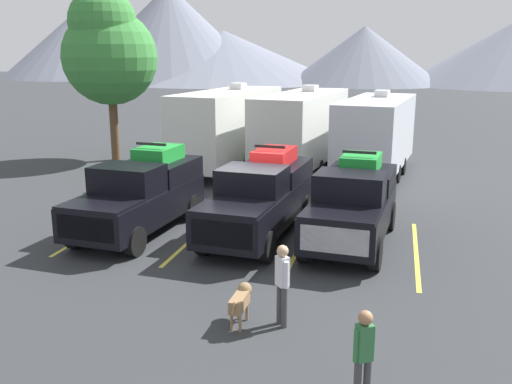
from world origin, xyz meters
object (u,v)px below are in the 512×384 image
(pickup_truck_c, at_px, (353,203))
(dog, at_px, (241,299))
(pickup_truck_a, at_px, (141,193))
(camper_trailer_b, at_px, (302,127))
(camper_trailer_a, at_px, (228,125))
(camper_trailer_c, at_px, (376,132))
(person_b, at_px, (364,353))
(person_c, at_px, (282,280))
(pickup_truck_b, at_px, (261,196))

(pickup_truck_c, bearing_deg, dog, -107.66)
(pickup_truck_a, xyz_separation_m, camper_trailer_b, (3.30, 10.10, 0.84))
(camper_trailer_a, height_order, camper_trailer_c, camper_trailer_a)
(person_b, relative_size, person_c, 0.96)
(camper_trailer_a, distance_m, camper_trailer_b, 3.41)
(pickup_truck_a, relative_size, dog, 5.36)
(pickup_truck_a, height_order, person_c, pickup_truck_a)
(camper_trailer_c, bearing_deg, pickup_truck_a, -124.24)
(pickup_truck_b, bearing_deg, dog, -80.40)
(pickup_truck_c, height_order, person_b, pickup_truck_c)
(pickup_truck_c, relative_size, camper_trailer_b, 0.58)
(pickup_truck_a, distance_m, camper_trailer_c, 11.81)
(pickup_truck_a, bearing_deg, person_b, -46.02)
(pickup_truck_c, xyz_separation_m, person_c, (-0.96, -5.53, -0.20))
(pickup_truck_a, relative_size, camper_trailer_c, 0.64)
(pickup_truck_c, bearing_deg, person_b, -84.26)
(pickup_truck_b, xyz_separation_m, person_c, (1.81, -5.66, -0.21))
(pickup_truck_a, height_order, person_b, pickup_truck_a)
(pickup_truck_c, height_order, camper_trailer_a, camper_trailer_a)
(camper_trailer_b, xyz_separation_m, person_c, (2.15, -15.17, -1.05))
(camper_trailer_a, relative_size, dog, 8.95)
(camper_trailer_b, bearing_deg, pickup_truck_b, -87.95)
(dog, bearing_deg, pickup_truck_a, 131.76)
(pickup_truck_b, height_order, dog, pickup_truck_b)
(pickup_truck_a, relative_size, camper_trailer_a, 0.60)
(camper_trailer_a, distance_m, camper_trailer_c, 6.70)
(camper_trailer_a, bearing_deg, person_c, -69.34)
(camper_trailer_c, xyz_separation_m, person_c, (-1.19, -14.82, -0.97))
(pickup_truck_b, relative_size, dog, 5.91)
(pickup_truck_b, relative_size, camper_trailer_b, 0.66)
(pickup_truck_c, relative_size, dog, 5.26)
(pickup_truck_b, xyz_separation_m, camper_trailer_b, (-0.34, 9.51, 0.85))
(camper_trailer_c, relative_size, person_b, 5.19)
(camper_trailer_c, distance_m, person_c, 14.90)
(pickup_truck_c, bearing_deg, pickup_truck_a, -175.92)
(person_b, distance_m, person_c, 2.95)
(pickup_truck_b, distance_m, dog, 5.87)
(camper_trailer_c, xyz_separation_m, dog, (-2.02, -14.90, -1.44))
(pickup_truck_a, relative_size, person_b, 3.32)
(pickup_truck_a, bearing_deg, dog, -48.24)
(pickup_truck_a, distance_m, camper_trailer_a, 9.57)
(pickup_truck_c, relative_size, camper_trailer_a, 0.59)
(person_b, bearing_deg, camper_trailer_b, 102.52)
(person_b, relative_size, dog, 1.61)
(dog, bearing_deg, pickup_truck_c, 72.34)
(pickup_truck_c, xyz_separation_m, camper_trailer_a, (-6.46, 9.07, 0.89))
(camper_trailer_c, bearing_deg, dog, -97.72)
(pickup_truck_b, relative_size, camper_trailer_a, 0.66)
(pickup_truck_a, height_order, camper_trailer_c, camper_trailer_c)
(pickup_truck_b, xyz_separation_m, camper_trailer_c, (2.99, 9.16, 0.77))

